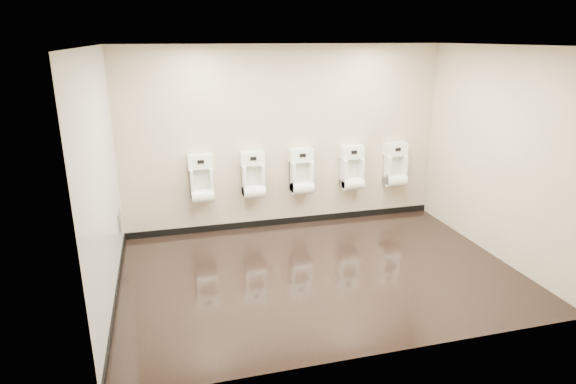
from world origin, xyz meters
name	(u,v)px	position (x,y,z in m)	size (l,w,h in m)	color
ground	(320,272)	(0.00, 0.00, 0.00)	(5.00, 3.50, 0.00)	black
ceiling	(325,46)	(0.00, 0.00, 2.80)	(5.00, 3.50, 0.00)	silver
back_wall	(285,139)	(0.00, 1.75, 1.40)	(5.00, 0.02, 2.80)	#C3B59B
front_wall	(387,218)	(0.00, -1.75, 1.40)	(5.00, 0.02, 2.80)	#C3B59B
left_wall	(101,183)	(-2.50, 0.00, 1.40)	(0.02, 3.50, 2.80)	#C3B59B
right_wall	(500,155)	(2.50, 0.00, 1.40)	(0.02, 3.50, 2.80)	#C3B59B
tile_overlay_left	(102,183)	(-2.50, 0.00, 1.40)	(0.01, 3.50, 2.80)	silver
skirting_back	(286,221)	(0.00, 1.74, 0.05)	(5.00, 0.02, 0.10)	black
skirting_left	(116,294)	(-2.49, 0.00, 0.05)	(0.02, 3.50, 0.10)	black
access_panel	(120,221)	(-2.48, 1.20, 0.50)	(0.04, 0.25, 0.25)	#9E9EA3
urinal_0	(202,182)	(-1.32, 1.63, 0.85)	(0.38, 0.28, 0.70)	white
urinal_1	(253,178)	(-0.54, 1.63, 0.85)	(0.38, 0.28, 0.70)	white
urinal_2	(302,175)	(0.23, 1.63, 0.85)	(0.38, 0.28, 0.70)	white
urinal_3	(352,171)	(1.07, 1.63, 0.85)	(0.38, 0.28, 0.70)	white
urinal_4	(395,168)	(1.83, 1.63, 0.85)	(0.38, 0.28, 0.70)	white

